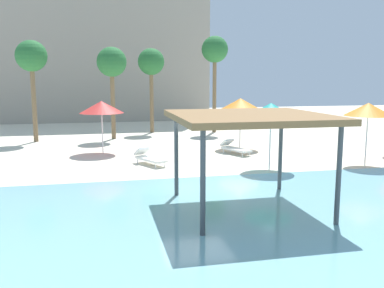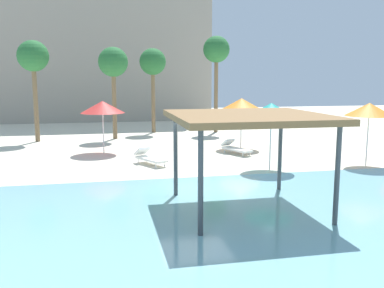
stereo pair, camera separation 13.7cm
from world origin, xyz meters
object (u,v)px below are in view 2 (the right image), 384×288
(beach_umbrella_orange_4, at_px, (242,104))
(palm_tree_3, at_px, (153,64))
(palm_tree_2, at_px, (216,52))
(beach_umbrella_teal_3, at_px, (271,110))
(lounge_chair_1, at_px, (149,157))
(palm_tree_1, at_px, (33,58))
(lounge_chair_2, at_px, (235,148))
(beach_umbrella_orange_5, at_px, (369,110))
(shade_pavilion, at_px, (248,120))
(beach_umbrella_red_2, at_px, (103,107))
(palm_tree_0, at_px, (113,64))

(beach_umbrella_orange_4, distance_m, palm_tree_3, 9.32)
(palm_tree_2, bearing_deg, beach_umbrella_teal_3, -94.51)
(lounge_chair_1, bearing_deg, palm_tree_1, -172.33)
(lounge_chair_2, xyz_separation_m, palm_tree_2, (1.36, 8.92, 5.46))
(beach_umbrella_orange_5, distance_m, lounge_chair_1, 10.18)
(lounge_chair_2, bearing_deg, beach_umbrella_teal_3, -19.38)
(palm_tree_2, bearing_deg, beach_umbrella_orange_4, -93.69)
(shade_pavilion, height_order, lounge_chair_2, shade_pavilion)
(beach_umbrella_orange_4, relative_size, lounge_chair_2, 1.43)
(shade_pavilion, height_order, palm_tree_3, palm_tree_3)
(shade_pavilion, relative_size, palm_tree_2, 0.64)
(beach_umbrella_orange_4, relative_size, palm_tree_3, 0.47)
(lounge_chair_1, bearing_deg, lounge_chair_2, 82.57)
(beach_umbrella_red_2, height_order, beach_umbrella_orange_4, beach_umbrella_orange_4)
(beach_umbrella_red_2, relative_size, palm_tree_0, 0.47)
(shade_pavilion, distance_m, lounge_chair_1, 8.01)
(beach_umbrella_teal_3, distance_m, palm_tree_2, 13.30)
(palm_tree_2, bearing_deg, beach_umbrella_orange_5, -74.36)
(palm_tree_0, distance_m, palm_tree_2, 7.66)
(beach_umbrella_orange_5, relative_size, palm_tree_1, 0.46)
(beach_umbrella_orange_4, bearing_deg, beach_umbrella_orange_5, -54.28)
(lounge_chair_2, relative_size, palm_tree_2, 0.28)
(beach_umbrella_red_2, xyz_separation_m, palm_tree_1, (-4.07, 4.96, 2.69))
(palm_tree_0, relative_size, palm_tree_3, 0.98)
(beach_umbrella_red_2, relative_size, palm_tree_1, 0.44)
(palm_tree_0, bearing_deg, shade_pavilion, -77.73)
(beach_umbrella_orange_4, relative_size, palm_tree_1, 0.45)
(beach_umbrella_red_2, xyz_separation_m, lounge_chair_2, (6.73, -1.80, -2.11))
(lounge_chair_1, distance_m, palm_tree_3, 12.46)
(shade_pavilion, distance_m, beach_umbrella_orange_5, 9.03)
(lounge_chair_2, bearing_deg, palm_tree_3, 173.62)
(palm_tree_0, relative_size, palm_tree_1, 0.95)
(palm_tree_2, height_order, palm_tree_3, palm_tree_2)
(beach_umbrella_red_2, height_order, lounge_chair_2, beach_umbrella_red_2)
(lounge_chair_1, distance_m, palm_tree_0, 9.93)
(beach_umbrella_teal_3, bearing_deg, lounge_chair_1, 156.56)
(lounge_chair_2, bearing_deg, shade_pavilion, -39.73)
(shade_pavilion, height_order, beach_umbrella_orange_4, shade_pavilion)
(beach_umbrella_teal_3, height_order, beach_umbrella_orange_4, beach_umbrella_teal_3)
(shade_pavilion, xyz_separation_m, beach_umbrella_orange_5, (7.48, 5.06, -0.18))
(palm_tree_0, height_order, palm_tree_3, palm_tree_3)
(lounge_chair_2, bearing_deg, palm_tree_1, -146.33)
(beach_umbrella_orange_4, bearing_deg, palm_tree_2, 86.31)
(beach_umbrella_red_2, distance_m, beach_umbrella_teal_3, 9.11)
(beach_umbrella_orange_5, bearing_deg, palm_tree_1, 145.68)
(beach_umbrella_red_2, bearing_deg, palm_tree_2, 41.39)
(beach_umbrella_red_2, xyz_separation_m, palm_tree_3, (3.59, 7.91, 2.52))
(lounge_chair_1, bearing_deg, shade_pavilion, -11.35)
(beach_umbrella_teal_3, distance_m, palm_tree_1, 15.65)
(beach_umbrella_red_2, height_order, palm_tree_0, palm_tree_0)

